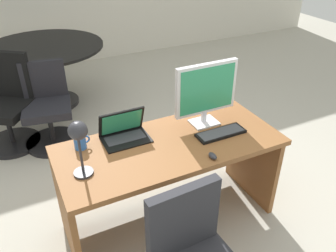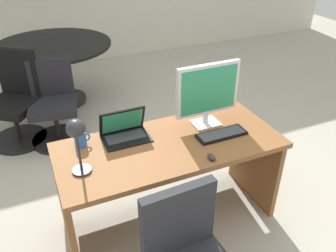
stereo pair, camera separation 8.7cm
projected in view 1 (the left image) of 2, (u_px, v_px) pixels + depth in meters
ground at (111, 130)px, 3.90m from camera, size 12.00×12.00×0.00m
desk at (167, 164)px, 2.51m from camera, size 1.55×0.68×0.73m
monitor at (206, 91)px, 2.46m from camera, size 0.48×0.16×0.47m
laptop at (123, 129)px, 2.40m from camera, size 0.32×0.23×0.21m
keyboard at (221, 133)px, 2.46m from camera, size 0.36×0.13×0.02m
mouse at (213, 156)px, 2.22m from camera, size 0.04×0.08×0.03m
desk_lamp at (79, 138)px, 1.93m from camera, size 0.12×0.14×0.38m
coffee_mug at (80, 141)px, 2.30m from camera, size 0.11×0.08×0.10m
meeting_table at (46, 60)px, 4.15m from camera, size 1.39×1.39×0.76m
meeting_chair_near at (49, 112)px, 3.53m from camera, size 0.56×0.56×0.84m
meeting_chair_far at (9, 110)px, 3.50m from camera, size 0.64×0.65×0.94m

